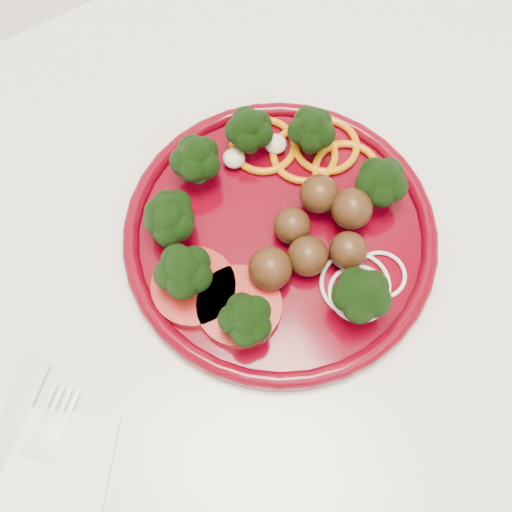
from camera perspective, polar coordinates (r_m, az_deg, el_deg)
counter at (r=0.96m, az=-7.89°, el=-13.74°), size 2.40×0.60×0.90m
plate at (r=0.52m, az=1.67°, el=2.61°), size 0.26×0.26×0.06m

